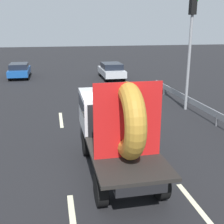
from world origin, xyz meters
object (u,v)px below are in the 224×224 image
at_px(distant_sedan, 111,70).
at_px(oncoming_car, 19,70).
at_px(flatbed_truck, 115,121).
at_px(traffic_light, 191,39).

xyz_separation_m(distant_sedan, oncoming_car, (-8.24, 2.06, -0.04)).
xyz_separation_m(flatbed_truck, oncoming_car, (-4.94, 18.93, -0.89)).
height_order(distant_sedan, traffic_light, traffic_light).
bearing_deg(traffic_light, flatbed_truck, -132.32).
bearing_deg(distant_sedan, oncoming_car, 165.96).
distance_m(distant_sedan, oncoming_car, 8.50).
xyz_separation_m(flatbed_truck, traffic_light, (5.48, 6.02, 2.35)).
distance_m(flatbed_truck, traffic_light, 8.48).
distance_m(flatbed_truck, oncoming_car, 19.58).
xyz_separation_m(traffic_light, oncoming_car, (-10.42, 12.91, -3.24)).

